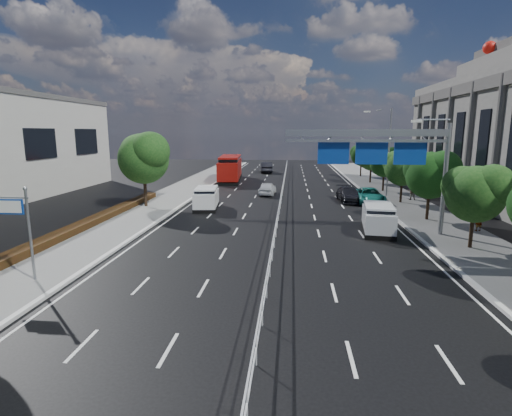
{
  "coord_description": "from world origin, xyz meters",
  "views": [
    {
      "loc": [
        0.93,
        -16.06,
        6.67
      ],
      "look_at": [
        -1.05,
        6.11,
        2.4
      ],
      "focal_mm": 28.0,
      "sensor_mm": 36.0,
      "label": 1
    }
  ],
  "objects_px": {
    "overhead_gantry": "(384,149)",
    "white_minivan": "(206,198)",
    "parked_car_teal": "(369,196)",
    "pedestrian_a": "(479,219)",
    "silver_minivan": "(378,219)",
    "toilet_sign": "(19,218)",
    "pedestrian_b": "(412,191)",
    "red_bus": "(230,168)",
    "near_car_silver": "(267,188)",
    "near_car_dark": "(266,167)",
    "parked_car_dark": "(349,194)"
  },
  "relations": [
    {
      "from": "near_car_dark",
      "to": "parked_car_dark",
      "type": "xyz_separation_m",
      "value": [
        9.81,
        -27.38,
        -0.17
      ]
    },
    {
      "from": "red_bus",
      "to": "near_car_dark",
      "type": "bearing_deg",
      "value": 65.67
    },
    {
      "from": "toilet_sign",
      "to": "parked_car_dark",
      "type": "xyz_separation_m",
      "value": [
        17.45,
        22.74,
        -2.25
      ]
    },
    {
      "from": "near_car_silver",
      "to": "near_car_dark",
      "type": "distance_m",
      "value": 23.86
    },
    {
      "from": "pedestrian_a",
      "to": "parked_car_teal",
      "type": "bearing_deg",
      "value": -91.28
    },
    {
      "from": "white_minivan",
      "to": "overhead_gantry",
      "type": "bearing_deg",
      "value": -36.3
    },
    {
      "from": "silver_minivan",
      "to": "white_minivan",
      "type": "bearing_deg",
      "value": 158.31
    },
    {
      "from": "silver_minivan",
      "to": "parked_car_dark",
      "type": "bearing_deg",
      "value": 97.96
    },
    {
      "from": "silver_minivan",
      "to": "parked_car_teal",
      "type": "height_order",
      "value": "silver_minivan"
    },
    {
      "from": "toilet_sign",
      "to": "parked_car_teal",
      "type": "height_order",
      "value": "toilet_sign"
    },
    {
      "from": "overhead_gantry",
      "to": "parked_car_dark",
      "type": "height_order",
      "value": "overhead_gantry"
    },
    {
      "from": "parked_car_teal",
      "to": "pedestrian_a",
      "type": "bearing_deg",
      "value": -65.95
    },
    {
      "from": "overhead_gantry",
      "to": "red_bus",
      "type": "xyz_separation_m",
      "value": [
        -14.24,
        28.31,
        -3.84
      ]
    },
    {
      "from": "parked_car_dark",
      "to": "white_minivan",
      "type": "bearing_deg",
      "value": -163.03
    },
    {
      "from": "near_car_silver",
      "to": "pedestrian_b",
      "type": "bearing_deg",
      "value": 173.13
    },
    {
      "from": "overhead_gantry",
      "to": "white_minivan",
      "type": "relative_size",
      "value": 2.26
    },
    {
      "from": "near_car_dark",
      "to": "silver_minivan",
      "type": "xyz_separation_m",
      "value": [
        10.09,
        -39.43,
        0.07
      ]
    },
    {
      "from": "toilet_sign",
      "to": "near_car_silver",
      "type": "height_order",
      "value": "toilet_sign"
    },
    {
      "from": "parked_car_teal",
      "to": "parked_car_dark",
      "type": "relative_size",
      "value": 1.07
    },
    {
      "from": "pedestrian_b",
      "to": "red_bus",
      "type": "bearing_deg",
      "value": -33.7
    },
    {
      "from": "near_car_dark",
      "to": "silver_minivan",
      "type": "height_order",
      "value": "silver_minivan"
    },
    {
      "from": "silver_minivan",
      "to": "toilet_sign",
      "type": "bearing_deg",
      "value": -142.27
    },
    {
      "from": "overhead_gantry",
      "to": "white_minivan",
      "type": "height_order",
      "value": "overhead_gantry"
    },
    {
      "from": "near_car_dark",
      "to": "red_bus",
      "type": "bearing_deg",
      "value": 63.14
    },
    {
      "from": "near_car_dark",
      "to": "white_minivan",
      "type": "bearing_deg",
      "value": 77.18
    },
    {
      "from": "near_car_silver",
      "to": "parked_car_teal",
      "type": "relative_size",
      "value": 0.78
    },
    {
      "from": "parked_car_teal",
      "to": "pedestrian_b",
      "type": "xyz_separation_m",
      "value": [
        4.32,
        1.59,
        0.24
      ]
    },
    {
      "from": "white_minivan",
      "to": "near_car_dark",
      "type": "xyz_separation_m",
      "value": [
        3.14,
        32.29,
        -0.07
      ]
    },
    {
      "from": "silver_minivan",
      "to": "pedestrian_b",
      "type": "xyz_separation_m",
      "value": [
        5.85,
        12.91,
        0.03
      ]
    },
    {
      "from": "parked_car_dark",
      "to": "pedestrian_a",
      "type": "distance_m",
      "value": 13.57
    },
    {
      "from": "white_minivan",
      "to": "pedestrian_a",
      "type": "height_order",
      "value": "white_minivan"
    },
    {
      "from": "parked_car_teal",
      "to": "parked_car_dark",
      "type": "distance_m",
      "value": 1.94
    },
    {
      "from": "silver_minivan",
      "to": "parked_car_teal",
      "type": "xyz_separation_m",
      "value": [
        1.53,
        11.32,
        -0.21
      ]
    },
    {
      "from": "white_minivan",
      "to": "parked_car_teal",
      "type": "height_order",
      "value": "white_minivan"
    },
    {
      "from": "parked_car_teal",
      "to": "pedestrian_a",
      "type": "xyz_separation_m",
      "value": [
        5.1,
        -10.95,
        0.22
      ]
    },
    {
      "from": "overhead_gantry",
      "to": "parked_car_teal",
      "type": "distance_m",
      "value": 13.0
    },
    {
      "from": "parked_car_teal",
      "to": "pedestrian_a",
      "type": "relative_size",
      "value": 3.23
    },
    {
      "from": "red_bus",
      "to": "near_car_silver",
      "type": "height_order",
      "value": "red_bus"
    },
    {
      "from": "parked_car_teal",
      "to": "near_car_silver",
      "type": "bearing_deg",
      "value": 155.57
    },
    {
      "from": "red_bus",
      "to": "pedestrian_b",
      "type": "bearing_deg",
      "value": -41.0
    },
    {
      "from": "white_minivan",
      "to": "parked_car_teal",
      "type": "distance_m",
      "value": 15.34
    },
    {
      "from": "white_minivan",
      "to": "silver_minivan",
      "type": "relative_size",
      "value": 0.96
    },
    {
      "from": "overhead_gantry",
      "to": "parked_car_dark",
      "type": "bearing_deg",
      "value": 91.08
    },
    {
      "from": "pedestrian_a",
      "to": "pedestrian_b",
      "type": "bearing_deg",
      "value": -112.71
    },
    {
      "from": "silver_minivan",
      "to": "parked_car_dark",
      "type": "relative_size",
      "value": 0.99
    },
    {
      "from": "white_minivan",
      "to": "pedestrian_b",
      "type": "height_order",
      "value": "white_minivan"
    },
    {
      "from": "white_minivan",
      "to": "red_bus",
      "type": "relative_size",
      "value": 0.39
    },
    {
      "from": "overhead_gantry",
      "to": "pedestrian_b",
      "type": "bearing_deg",
      "value": 66.52
    },
    {
      "from": "parked_car_dark",
      "to": "pedestrian_a",
      "type": "relative_size",
      "value": 3.0
    },
    {
      "from": "toilet_sign",
      "to": "white_minivan",
      "type": "distance_m",
      "value": 18.49
    }
  ]
}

